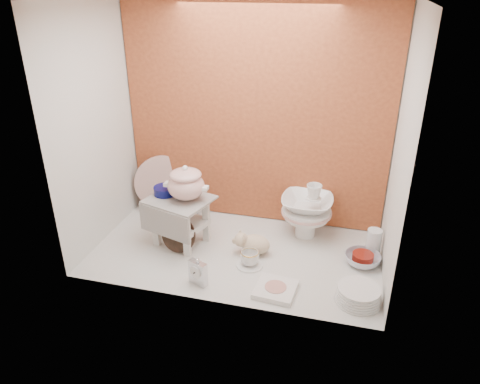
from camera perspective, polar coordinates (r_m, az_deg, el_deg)
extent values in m
plane|color=silver|center=(2.93, -0.48, -7.54)|extent=(1.80, 1.80, 0.00)
cube|color=#B0562C|center=(3.05, 1.94, 9.46)|extent=(1.80, 0.06, 1.50)
cube|color=silver|center=(2.95, -17.86, 7.61)|extent=(0.06, 1.00, 1.50)
cube|color=silver|center=(2.52, 19.66, 4.35)|extent=(0.06, 1.00, 1.50)
cylinder|color=#0A0D4C|center=(2.96, -9.44, 0.19)|extent=(0.18, 0.18, 0.05)
imported|color=silver|center=(3.28, -7.20, -1.21)|extent=(0.31, 0.31, 0.26)
cube|color=silver|center=(2.62, -5.31, -9.93)|extent=(0.12, 0.08, 0.17)
ellipsoid|color=#CDB190|center=(2.87, 1.94, -6.57)|extent=(0.26, 0.20, 0.14)
cylinder|color=white|center=(2.80, 1.21, -9.14)|extent=(0.19, 0.19, 0.01)
imported|color=white|center=(2.77, 1.22, -8.28)|extent=(0.14, 0.14, 0.09)
cube|color=white|center=(2.60, 4.49, -12.10)|extent=(0.24, 0.24, 0.03)
cylinder|color=white|center=(2.59, 14.66, -12.36)|extent=(0.29, 0.29, 0.09)
imported|color=silver|center=(2.89, 15.15, -8.18)|extent=(0.28, 0.28, 0.07)
cylinder|color=silver|center=(2.97, 16.44, -6.14)|extent=(0.11, 0.11, 0.18)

